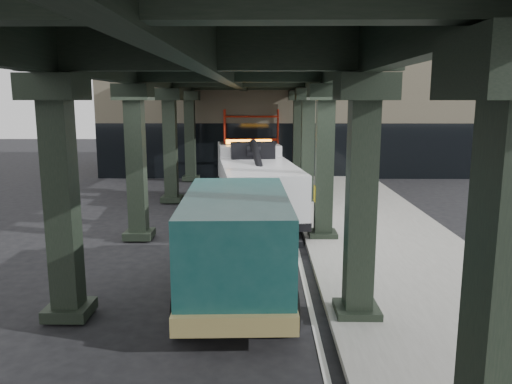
{
  "coord_description": "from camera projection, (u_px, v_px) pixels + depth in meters",
  "views": [
    {
      "loc": [
        0.63,
        -13.77,
        4.5
      ],
      "look_at": [
        0.44,
        1.43,
        1.7
      ],
      "focal_mm": 35.0,
      "sensor_mm": 36.0,
      "label": 1
    }
  ],
  "objects": [
    {
      "name": "scaffolding",
      "position": [
        251.0,
        143.0,
        28.38
      ],
      "size": [
        3.08,
        0.88,
        4.0
      ],
      "color": "red",
      "rests_on": "ground"
    },
    {
      "name": "tow_truck",
      "position": [
        254.0,
        179.0,
        19.64
      ],
      "size": [
        3.61,
        9.36,
        2.99
      ],
      "rotation": [
        0.0,
        0.0,
        0.13
      ],
      "color": "black",
      "rests_on": "ground"
    },
    {
      "name": "viaduct",
      "position": [
        229.0,
        69.0,
        15.34
      ],
      "size": [
        7.4,
        32.0,
        6.4
      ],
      "color": "black",
      "rests_on": "ground"
    },
    {
      "name": "sidewalk",
      "position": [
        381.0,
        238.0,
        16.26
      ],
      "size": [
        5.0,
        40.0,
        0.15
      ],
      "primitive_type": "cube",
      "color": "gray",
      "rests_on": "ground"
    },
    {
      "name": "ground",
      "position": [
        240.0,
        259.0,
        14.36
      ],
      "size": [
        90.0,
        90.0,
        0.0
      ],
      "primitive_type": "plane",
      "color": "black",
      "rests_on": "ground"
    },
    {
      "name": "building",
      "position": [
        283.0,
        108.0,
        33.28
      ],
      "size": [
        22.0,
        10.0,
        8.0
      ],
      "primitive_type": "cube",
      "color": "#C6B793",
      "rests_on": "ground"
    },
    {
      "name": "towed_van",
      "position": [
        237.0,
        241.0,
        11.41
      ],
      "size": [
        2.65,
        6.18,
        2.47
      ],
      "rotation": [
        0.0,
        0.0,
        0.04
      ],
      "color": "#103C3A",
      "rests_on": "ground"
    },
    {
      "name": "lane_stripe",
      "position": [
        295.0,
        240.0,
        16.3
      ],
      "size": [
        0.12,
        38.0,
        0.01
      ],
      "primitive_type": "cube",
      "color": "silver",
      "rests_on": "ground"
    }
  ]
}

